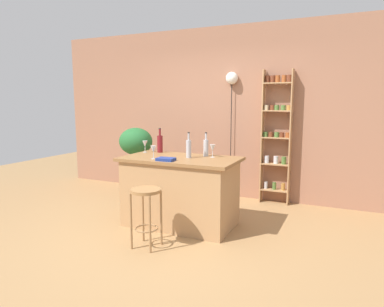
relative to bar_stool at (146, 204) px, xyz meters
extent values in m
plane|color=#A37A4C|center=(0.03, 0.48, -0.48)|extent=(12.00, 12.00, 0.00)
cube|color=#9E6B51|center=(0.03, 2.43, 0.92)|extent=(6.40, 0.10, 2.80)
cube|color=tan|center=(0.03, 0.78, -0.06)|extent=(1.36, 0.75, 0.84)
cube|color=olive|center=(0.03, 0.78, 0.38)|extent=(1.48, 0.81, 0.04)
cylinder|color=#997047|center=(-0.12, -0.12, -0.18)|extent=(0.02, 0.02, 0.62)
cylinder|color=#997047|center=(0.12, -0.12, -0.18)|extent=(0.02, 0.02, 0.62)
cylinder|color=#997047|center=(-0.12, 0.12, -0.18)|extent=(0.02, 0.02, 0.62)
cylinder|color=#997047|center=(0.12, 0.12, -0.18)|extent=(0.02, 0.02, 0.62)
torus|color=#997047|center=(0.00, 0.00, -0.28)|extent=(0.26, 0.26, 0.02)
cylinder|color=#9E7042|center=(0.00, 0.00, 0.15)|extent=(0.33, 0.33, 0.03)
cube|color=tan|center=(0.72, 2.28, 0.55)|extent=(0.02, 0.17, 2.07)
cube|color=tan|center=(1.15, 2.28, 0.55)|extent=(0.02, 0.17, 2.07)
cube|color=tan|center=(0.94, 2.28, -0.28)|extent=(0.41, 0.17, 0.02)
cylinder|color=silver|center=(0.80, 2.28, -0.21)|extent=(0.06, 0.06, 0.11)
cylinder|color=#4C7033|center=(0.94, 2.27, -0.21)|extent=(0.06, 0.06, 0.11)
cylinder|color=#AD7A38|center=(1.07, 2.29, -0.21)|extent=(0.06, 0.06, 0.11)
cube|color=tan|center=(0.94, 2.28, 0.14)|extent=(0.41, 0.17, 0.02)
cylinder|color=silver|center=(0.80, 2.28, 0.20)|extent=(0.07, 0.07, 0.11)
cylinder|color=silver|center=(0.95, 2.28, 0.20)|extent=(0.07, 0.07, 0.11)
cylinder|color=#4C7033|center=(1.07, 2.28, 0.20)|extent=(0.07, 0.07, 0.11)
cube|color=tan|center=(0.94, 2.28, 0.55)|extent=(0.41, 0.17, 0.02)
cylinder|color=#4C7033|center=(0.77, 2.28, 0.60)|extent=(0.07, 0.07, 0.08)
cylinder|color=brown|center=(0.86, 2.28, 0.60)|extent=(0.07, 0.07, 0.08)
cylinder|color=#4C7033|center=(0.95, 2.27, 0.60)|extent=(0.07, 0.07, 0.08)
cylinder|color=brown|center=(1.02, 2.28, 0.60)|extent=(0.07, 0.07, 0.08)
cylinder|color=#994C23|center=(1.11, 2.28, 0.60)|extent=(0.07, 0.07, 0.08)
cube|color=tan|center=(0.94, 2.28, 0.96)|extent=(0.41, 0.17, 0.02)
cylinder|color=beige|center=(0.77, 2.27, 1.01)|extent=(0.07, 0.07, 0.08)
cylinder|color=brown|center=(0.86, 2.29, 1.01)|extent=(0.07, 0.07, 0.08)
cylinder|color=#4C7033|center=(0.93, 2.28, 1.01)|extent=(0.07, 0.07, 0.08)
cylinder|color=#4C7033|center=(1.03, 2.27, 1.01)|extent=(0.07, 0.07, 0.08)
cylinder|color=#AD7A38|center=(1.11, 2.28, 1.01)|extent=(0.07, 0.07, 0.08)
cube|color=tan|center=(0.94, 2.28, 1.38)|extent=(0.41, 0.17, 0.02)
cylinder|color=brown|center=(0.77, 2.29, 1.44)|extent=(0.07, 0.07, 0.11)
cylinder|color=brown|center=(0.85, 2.28, 1.44)|extent=(0.07, 0.07, 0.11)
cylinder|color=#994C23|center=(0.93, 2.28, 1.44)|extent=(0.07, 0.07, 0.11)
cylinder|color=#994C23|center=(1.02, 2.29, 1.44)|extent=(0.07, 0.07, 0.11)
cylinder|color=brown|center=(1.11, 2.27, 1.44)|extent=(0.07, 0.07, 0.11)
cylinder|color=#2D2823|center=(-1.12, 1.50, -0.29)|extent=(0.31, 0.31, 0.40)
cylinder|color=#514C47|center=(-1.12, 1.50, 0.02)|extent=(0.28, 0.28, 0.22)
cylinder|color=brown|center=(-1.12, 1.50, 0.21)|extent=(0.03, 0.03, 0.16)
ellipsoid|color=#23602D|center=(-1.12, 1.50, 0.48)|extent=(0.54, 0.49, 0.43)
cylinder|color=#B2B2B7|center=(0.28, 1.02, 0.51)|extent=(0.07, 0.07, 0.21)
cylinder|color=#B2B2B7|center=(0.28, 1.02, 0.66)|extent=(0.02, 0.02, 0.08)
cylinder|color=black|center=(0.28, 1.02, 0.70)|extent=(0.03, 0.03, 0.01)
cylinder|color=#B2B2B7|center=(0.13, 0.81, 0.51)|extent=(0.07, 0.07, 0.22)
cylinder|color=#B2B2B7|center=(0.13, 0.81, 0.67)|extent=(0.02, 0.02, 0.09)
cylinder|color=black|center=(0.13, 0.81, 0.72)|extent=(0.03, 0.03, 0.01)
cylinder|color=maroon|center=(-0.43, 1.08, 0.52)|extent=(0.08, 0.08, 0.23)
cylinder|color=maroon|center=(-0.43, 1.08, 0.68)|extent=(0.03, 0.03, 0.09)
cylinder|color=black|center=(-0.43, 1.08, 0.73)|extent=(0.03, 0.03, 0.01)
cylinder|color=silver|center=(-0.23, 0.55, 0.40)|extent=(0.06, 0.06, 0.00)
cylinder|color=silver|center=(-0.23, 0.55, 0.44)|extent=(0.01, 0.01, 0.07)
cone|color=silver|center=(-0.23, 0.55, 0.52)|extent=(0.07, 0.07, 0.08)
cylinder|color=silver|center=(0.39, 0.97, 0.40)|extent=(0.06, 0.06, 0.00)
cylinder|color=silver|center=(0.39, 0.97, 0.44)|extent=(0.01, 0.01, 0.07)
cone|color=silver|center=(0.39, 0.97, 0.52)|extent=(0.07, 0.07, 0.08)
cylinder|color=silver|center=(-0.63, 0.99, 0.40)|extent=(0.06, 0.06, 0.00)
cylinder|color=silver|center=(-0.63, 0.99, 0.44)|extent=(0.01, 0.01, 0.07)
cone|color=silver|center=(-0.63, 0.99, 0.52)|extent=(0.07, 0.07, 0.08)
cube|color=navy|center=(-0.02, 0.50, 0.42)|extent=(0.22, 0.16, 0.03)
cylinder|color=black|center=(0.19, 2.32, 0.50)|extent=(0.01, 0.01, 1.96)
sphere|color=white|center=(0.19, 2.32, 1.48)|extent=(0.20, 0.20, 0.20)
camera|label=1|loc=(1.95, -3.08, 1.09)|focal=32.29mm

